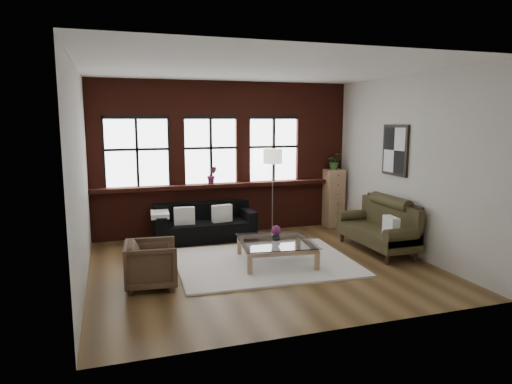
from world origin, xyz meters
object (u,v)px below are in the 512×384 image
object	(u,v)px
vintage_settee	(377,225)
vase	(276,236)
floor_lamp	(273,188)
armchair	(151,264)
coffee_table	(276,252)
drawer_chest	(333,198)
dark_sofa	(205,223)

from	to	relation	value
vintage_settee	vase	xyz separation A→B (m)	(-2.02, -0.12, -0.02)
vintage_settee	floor_lamp	size ratio (longest dim) A/B	0.94
armchair	vintage_settee	bearing A→B (deg)	-76.88
coffee_table	vase	size ratio (longest dim) A/B	8.27
vintage_settee	armchair	size ratio (longest dim) A/B	2.46
coffee_table	drawer_chest	size ratio (longest dim) A/B	0.93
coffee_table	vase	xyz separation A→B (m)	(0.00, -0.00, 0.27)
vintage_settee	dark_sofa	bearing A→B (deg)	148.77
dark_sofa	vase	distance (m)	2.04
vintage_settee	armchair	world-z (taller)	vintage_settee
vase	drawer_chest	world-z (taller)	drawer_chest
armchair	coffee_table	size ratio (longest dim) A/B	0.61
armchair	dark_sofa	bearing A→B (deg)	-23.64
dark_sofa	vase	world-z (taller)	dark_sofa
vintage_settee	floor_lamp	bearing A→B (deg)	124.41
vintage_settee	vase	bearing A→B (deg)	-176.52
drawer_chest	floor_lamp	world-z (taller)	floor_lamp
vintage_settee	vase	world-z (taller)	vintage_settee
coffee_table	drawer_chest	distance (m)	3.13
armchair	coffee_table	distance (m)	2.16
dark_sofa	vintage_settee	size ratio (longest dim) A/B	1.09
floor_lamp	drawer_chest	bearing A→B (deg)	3.95
vase	floor_lamp	world-z (taller)	floor_lamp
coffee_table	floor_lamp	bearing A→B (deg)	71.61
vase	floor_lamp	distance (m)	2.24
dark_sofa	floor_lamp	size ratio (longest dim) A/B	1.02
dark_sofa	drawer_chest	size ratio (longest dim) A/B	1.53
floor_lamp	armchair	bearing A→B (deg)	-137.76
dark_sofa	coffee_table	distance (m)	2.04
coffee_table	drawer_chest	world-z (taller)	drawer_chest
coffee_table	vase	distance (m)	0.27
vintage_settee	drawer_chest	world-z (taller)	drawer_chest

